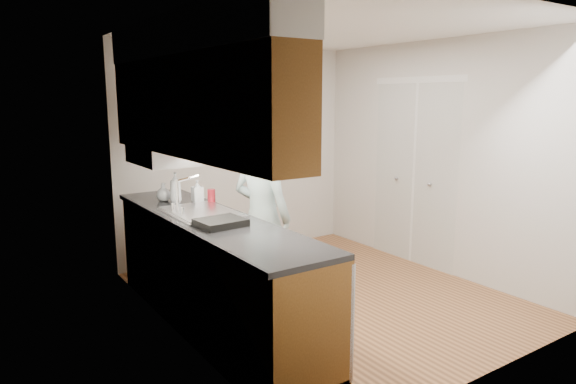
# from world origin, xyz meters

# --- Properties ---
(floor) EXTENTS (3.50, 3.50, 0.00)m
(floor) POSITION_xyz_m (0.00, 0.00, 0.00)
(floor) COLOR #9F683C
(floor) RESTS_ON ground
(ceiling) EXTENTS (3.50, 3.50, 0.00)m
(ceiling) POSITION_xyz_m (0.00, 0.00, 2.50)
(ceiling) COLOR white
(ceiling) RESTS_ON wall_left
(wall_left) EXTENTS (0.02, 3.50, 2.50)m
(wall_left) POSITION_xyz_m (-1.50, 0.00, 1.25)
(wall_left) COLOR beige
(wall_left) RESTS_ON floor
(wall_right) EXTENTS (0.02, 3.50, 2.50)m
(wall_right) POSITION_xyz_m (1.50, 0.00, 1.25)
(wall_right) COLOR beige
(wall_right) RESTS_ON floor
(wall_back) EXTENTS (3.00, 0.02, 2.50)m
(wall_back) POSITION_xyz_m (0.00, 1.75, 1.25)
(wall_back) COLOR beige
(wall_back) RESTS_ON floor
(counter) EXTENTS (0.64, 2.80, 1.30)m
(counter) POSITION_xyz_m (-1.20, -0.00, 0.49)
(counter) COLOR brown
(counter) RESTS_ON floor
(upper_cabinets) EXTENTS (0.47, 2.80, 1.21)m
(upper_cabinets) POSITION_xyz_m (-1.33, 0.05, 1.95)
(upper_cabinets) COLOR brown
(upper_cabinets) RESTS_ON wall_left
(closet_door) EXTENTS (0.02, 1.22, 2.05)m
(closet_door) POSITION_xyz_m (1.49, 0.30, 1.02)
(closet_door) COLOR white
(closet_door) RESTS_ON wall_right
(floor_mat) EXTENTS (0.50, 0.78, 0.01)m
(floor_mat) POSITION_xyz_m (-0.60, 0.21, 0.01)
(floor_mat) COLOR slate
(floor_mat) RESTS_ON floor
(person) EXTENTS (0.65, 0.77, 1.84)m
(person) POSITION_xyz_m (-0.60, 0.21, 0.93)
(person) COLOR #97B3B7
(person) RESTS_ON floor_mat
(soap_bottle_a) EXTENTS (0.13, 0.13, 0.28)m
(soap_bottle_a) POSITION_xyz_m (-1.21, 0.72, 1.08)
(soap_bottle_a) COLOR silver
(soap_bottle_a) RESTS_ON counter
(soap_bottle_b) EXTENTS (0.10, 0.10, 0.21)m
(soap_bottle_b) POSITION_xyz_m (-1.03, 0.65, 1.04)
(soap_bottle_b) COLOR silver
(soap_bottle_b) RESTS_ON counter
(soap_bottle_c) EXTENTS (0.19, 0.19, 0.17)m
(soap_bottle_c) POSITION_xyz_m (-1.28, 0.85, 1.03)
(soap_bottle_c) COLOR silver
(soap_bottle_c) RESTS_ON counter
(soda_can) EXTENTS (0.09, 0.09, 0.13)m
(soda_can) POSITION_xyz_m (-0.96, 0.50, 1.01)
(soda_can) COLOR maroon
(soda_can) RESTS_ON counter
(dish_rack) EXTENTS (0.36, 0.31, 0.05)m
(dish_rack) POSITION_xyz_m (-1.27, -0.30, 0.97)
(dish_rack) COLOR black
(dish_rack) RESTS_ON counter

